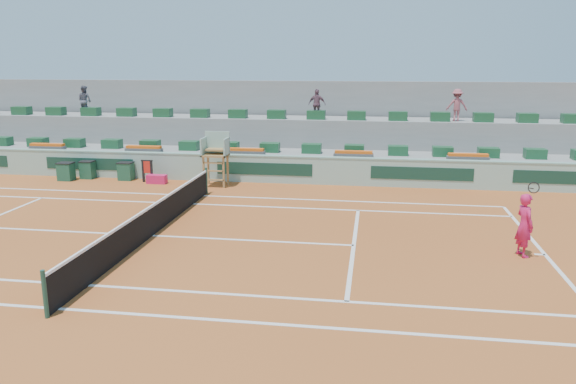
% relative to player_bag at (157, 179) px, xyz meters
% --- Properties ---
extents(ground, '(90.00, 90.00, 0.00)m').
position_rel_player_bag_xyz_m(ground, '(2.82, -7.49, -0.20)').
color(ground, '#99491D').
rests_on(ground, ground).
extents(seating_tier_lower, '(36.00, 4.00, 1.20)m').
position_rel_player_bag_xyz_m(seating_tier_lower, '(2.82, 3.21, 0.40)').
color(seating_tier_lower, gray).
rests_on(seating_tier_lower, ground).
extents(seating_tier_upper, '(36.00, 2.40, 2.60)m').
position_rel_player_bag_xyz_m(seating_tier_upper, '(2.82, 4.81, 1.10)').
color(seating_tier_upper, gray).
rests_on(seating_tier_upper, ground).
extents(stadium_back_wall, '(36.00, 0.40, 4.40)m').
position_rel_player_bag_xyz_m(stadium_back_wall, '(2.82, 6.41, 2.00)').
color(stadium_back_wall, gray).
rests_on(stadium_back_wall, ground).
extents(player_bag, '(0.89, 0.40, 0.40)m').
position_rel_player_bag_xyz_m(player_bag, '(0.00, 0.00, 0.00)').
color(player_bag, '#D31B57').
rests_on(player_bag, ground).
extents(spectator_left, '(0.91, 0.80, 1.56)m').
position_rel_player_bag_xyz_m(spectator_left, '(-5.59, 4.39, 3.18)').
color(spectator_left, '#50515E').
rests_on(spectator_left, seating_tier_upper).
extents(spectator_mid, '(0.91, 0.46, 1.49)m').
position_rel_player_bag_xyz_m(spectator_mid, '(6.85, 4.23, 3.14)').
color(spectator_mid, '#754E5E').
rests_on(spectator_mid, seating_tier_upper).
extents(spectator_right, '(1.01, 0.61, 1.54)m').
position_rel_player_bag_xyz_m(spectator_right, '(13.59, 4.35, 3.17)').
color(spectator_right, '#9E4F58').
rests_on(spectator_right, seating_tier_upper).
extents(court_lines, '(23.89, 11.09, 0.01)m').
position_rel_player_bag_xyz_m(court_lines, '(2.82, -7.49, -0.19)').
color(court_lines, white).
rests_on(court_lines, ground).
extents(tennis_net, '(0.10, 11.97, 1.10)m').
position_rel_player_bag_xyz_m(tennis_net, '(2.82, -7.49, 0.33)').
color(tennis_net, black).
rests_on(tennis_net, ground).
extents(advertising_hoarding, '(36.00, 0.34, 1.26)m').
position_rel_player_bag_xyz_m(advertising_hoarding, '(2.84, 1.00, 0.44)').
color(advertising_hoarding, '#90B5A6').
rests_on(advertising_hoarding, ground).
extents(umpire_chair, '(1.10, 0.90, 2.40)m').
position_rel_player_bag_xyz_m(umpire_chair, '(2.82, 0.00, 1.35)').
color(umpire_chair, olive).
rests_on(umpire_chair, ground).
extents(seat_row_lower, '(32.90, 0.60, 0.44)m').
position_rel_player_bag_xyz_m(seat_row_lower, '(2.82, 2.31, 1.22)').
color(seat_row_lower, '#194B29').
rests_on(seat_row_lower, seating_tier_lower).
extents(seat_row_upper, '(32.90, 0.60, 0.44)m').
position_rel_player_bag_xyz_m(seat_row_upper, '(2.82, 4.21, 2.62)').
color(seat_row_upper, '#194B29').
rests_on(seat_row_upper, seating_tier_upper).
extents(flower_planters, '(26.80, 0.36, 0.28)m').
position_rel_player_bag_xyz_m(flower_planters, '(1.32, 1.51, 1.14)').
color(flower_planters, '#505050').
rests_on(flower_planters, seating_tier_lower).
extents(drink_cooler_a, '(0.67, 0.58, 0.84)m').
position_rel_player_bag_xyz_m(drink_cooler_a, '(-1.71, 0.53, 0.22)').
color(drink_cooler_a, '#184933').
rests_on(drink_cooler_a, ground).
extents(drink_cooler_b, '(0.63, 0.55, 0.84)m').
position_rel_player_bag_xyz_m(drink_cooler_b, '(-3.65, 0.57, 0.22)').
color(drink_cooler_b, '#184933').
rests_on(drink_cooler_b, ground).
extents(drink_cooler_c, '(0.69, 0.60, 0.84)m').
position_rel_player_bag_xyz_m(drink_cooler_c, '(-4.43, 0.02, 0.22)').
color(drink_cooler_c, '#184933').
rests_on(drink_cooler_c, ground).
extents(towel_rack, '(0.54, 0.09, 1.03)m').
position_rel_player_bag_xyz_m(towel_rack, '(-0.53, 0.23, 0.41)').
color(towel_rack, black).
rests_on(towel_rack, ground).
extents(tennis_player, '(0.63, 0.95, 2.28)m').
position_rel_player_bag_xyz_m(tennis_player, '(14.01, -7.67, 0.72)').
color(tennis_player, '#D31B57').
rests_on(tennis_player, ground).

